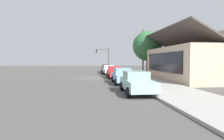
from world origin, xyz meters
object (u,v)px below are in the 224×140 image
(car_ivory, at_px, (109,70))
(car_seafoam, at_px, (137,82))
(shade_tree, at_px, (148,46))
(utility_pole_wooden, at_px, (143,51))
(traffic_light_main, at_px, (104,55))
(fire_hydrant_red, at_px, (142,81))
(car_cherry, at_px, (115,72))
(car_skyblue, at_px, (123,76))
(car_charcoal, at_px, (106,68))

(car_ivory, distance_m, car_seafoam, 18.52)
(shade_tree, relative_size, utility_pole_wooden, 0.94)
(traffic_light_main, xyz_separation_m, fire_hydrant_red, (24.52, 1.66, -2.99))
(car_cherry, bearing_deg, utility_pole_wooden, 134.51)
(shade_tree, distance_m, traffic_light_main, 13.13)
(utility_pole_wooden, bearing_deg, traffic_light_main, -152.51)
(car_skyblue, distance_m, car_seafoam, 5.95)
(car_charcoal, bearing_deg, fire_hydrant_red, 6.07)
(car_charcoal, distance_m, car_ivory, 6.12)
(car_cherry, distance_m, car_skyblue, 6.07)
(car_cherry, bearing_deg, fire_hydrant_red, 9.73)
(fire_hydrant_red, bearing_deg, car_charcoal, -176.21)
(car_skyblue, bearing_deg, car_ivory, -177.71)
(car_ivory, distance_m, utility_pole_wooden, 6.48)
(car_charcoal, xyz_separation_m, car_cherry, (12.62, 0.04, 0.00))
(car_cherry, relative_size, utility_pole_wooden, 0.66)
(traffic_light_main, bearing_deg, car_cherry, 1.08)
(car_skyblue, xyz_separation_m, shade_tree, (-10.60, 5.95, 3.86))
(utility_pole_wooden, relative_size, fire_hydrant_red, 10.56)
(shade_tree, height_order, fire_hydrant_red, shade_tree)
(car_seafoam, height_order, utility_pole_wooden, utility_pole_wooden)
(car_ivory, height_order, car_seafoam, same)
(car_seafoam, bearing_deg, car_charcoal, -178.60)
(car_skyblue, bearing_deg, utility_pole_wooden, 156.03)
(car_seafoam, height_order, traffic_light_main, traffic_light_main)
(utility_pole_wooden, bearing_deg, car_cherry, -46.13)
(car_ivory, height_order, fire_hydrant_red, car_ivory)
(shade_tree, relative_size, fire_hydrant_red, 9.97)
(car_skyblue, bearing_deg, car_charcoal, -178.30)
(car_skyblue, xyz_separation_m, car_seafoam, (5.95, -0.01, -0.00))
(car_skyblue, relative_size, traffic_light_main, 0.94)
(car_charcoal, height_order, car_seafoam, same)
(car_charcoal, relative_size, utility_pole_wooden, 0.65)
(car_ivory, bearing_deg, fire_hydrant_red, 3.33)
(car_charcoal, height_order, car_skyblue, same)
(car_charcoal, xyz_separation_m, utility_pole_wooden, (7.47, 5.40, 3.11))
(shade_tree, height_order, utility_pole_wooden, utility_pole_wooden)
(car_skyblue, xyz_separation_m, utility_pole_wooden, (-11.22, 5.38, 3.11))
(car_skyblue, relative_size, utility_pole_wooden, 0.65)
(car_ivory, height_order, utility_pole_wooden, utility_pole_wooden)
(car_charcoal, distance_m, traffic_light_main, 4.34)
(car_seafoam, bearing_deg, traffic_light_main, -178.07)
(car_ivory, xyz_separation_m, utility_pole_wooden, (1.34, 5.52, 3.11))
(car_cherry, height_order, fire_hydrant_red, car_cherry)
(car_charcoal, relative_size, fire_hydrant_red, 6.84)
(traffic_light_main, bearing_deg, car_seafoam, 0.57)
(car_ivory, distance_m, shade_tree, 7.48)
(car_seafoam, bearing_deg, shade_tree, 161.59)
(car_cherry, relative_size, traffic_light_main, 0.95)
(car_charcoal, height_order, car_cherry, same)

